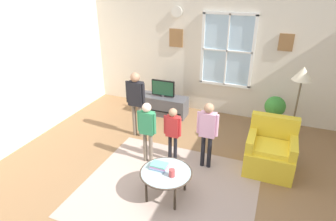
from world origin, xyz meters
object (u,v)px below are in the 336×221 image
at_px(television, 163,88).
at_px(book_stack, 159,166).
at_px(person_black_shirt, 136,97).
at_px(armchair, 270,152).
at_px(potted_plant_by_window, 275,108).
at_px(cup, 172,173).
at_px(floor_lamp, 301,83).
at_px(person_pink_shirt, 208,128).
at_px(coffee_table, 166,174).
at_px(person_red_shirt, 173,129).
at_px(remote_near_books, 172,173).
at_px(tv_stand, 163,105).
at_px(person_green_shirt, 147,126).

bearing_deg(television, book_stack, -68.87).
bearing_deg(person_black_shirt, armchair, -4.40).
bearing_deg(potted_plant_by_window, cup, -114.08).
distance_m(television, floor_lamp, 2.95).
height_order(book_stack, potted_plant_by_window, potted_plant_by_window).
relative_size(person_pink_shirt, potted_plant_by_window, 1.54).
relative_size(coffee_table, person_pink_shirt, 0.64).
distance_m(book_stack, floor_lamp, 2.62).
distance_m(television, person_red_shirt, 1.94).
xyz_separation_m(armchair, person_red_shirt, (-1.56, -0.41, 0.31)).
xyz_separation_m(coffee_table, remote_near_books, (0.09, -0.01, 0.04)).
distance_m(armchair, book_stack, 1.91).
distance_m(person_black_shirt, floor_lamp, 2.90).
relative_size(coffee_table, floor_lamp, 0.45).
distance_m(cup, person_red_shirt, 0.97).
distance_m(coffee_table, person_pink_shirt, 1.04).
bearing_deg(potted_plant_by_window, remote_near_books, -114.71).
bearing_deg(cup, person_red_shirt, 109.92).
xyz_separation_m(tv_stand, television, (0.00, -0.00, 0.42)).
distance_m(tv_stand, remote_near_books, 2.86).
relative_size(cup, person_green_shirt, 0.10).
height_order(person_pink_shirt, floor_lamp, floor_lamp).
bearing_deg(floor_lamp, potted_plant_by_window, 109.58).
relative_size(cup, potted_plant_by_window, 0.14).
height_order(armchair, person_red_shirt, person_red_shirt).
bearing_deg(tv_stand, coffee_table, -66.82).
bearing_deg(armchair, television, 151.70).
xyz_separation_m(coffee_table, book_stack, (-0.13, 0.05, 0.06)).
height_order(tv_stand, television, television).
relative_size(person_pink_shirt, person_green_shirt, 1.05).
xyz_separation_m(coffee_table, person_green_shirt, (-0.61, 0.70, 0.30)).
bearing_deg(person_pink_shirt, floor_lamp, 32.99).
bearing_deg(remote_near_books, armchair, 45.28).
distance_m(armchair, potted_plant_by_window, 1.41).
distance_m(cup, potted_plant_by_window, 2.96).
bearing_deg(person_green_shirt, person_black_shirt, 127.96).
distance_m(remote_near_books, person_pink_shirt, 1.01).
distance_m(coffee_table, potted_plant_by_window, 2.96).
distance_m(person_black_shirt, potted_plant_by_window, 2.80).
xyz_separation_m(television, person_pink_shirt, (1.45, -1.65, 0.10)).
relative_size(television, armchair, 0.62).
distance_m(television, remote_near_books, 2.85).
height_order(armchair, person_black_shirt, person_black_shirt).
bearing_deg(tv_stand, person_green_shirt, -75.38).
bearing_deg(television, floor_lamp, -16.55).
distance_m(tv_stand, potted_plant_by_window, 2.44).
relative_size(armchair, person_red_shirt, 0.85).
height_order(person_green_shirt, floor_lamp, floor_lamp).
bearing_deg(tv_stand, floor_lamp, -16.60).
relative_size(armchair, person_black_shirt, 0.65).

